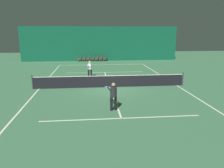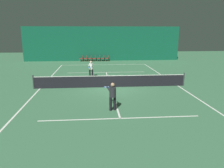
# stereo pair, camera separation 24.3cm
# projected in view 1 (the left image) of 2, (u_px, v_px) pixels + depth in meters

# --- Properties ---
(ground_plane) EXTENTS (60.00, 60.00, 0.00)m
(ground_plane) POSITION_uv_depth(u_px,v_px,m) (110.00, 87.00, 17.33)
(ground_plane) COLOR #3D704C
(backdrop_curtain) EXTENTS (23.00, 0.12, 4.99)m
(backdrop_curtain) POSITION_uv_depth(u_px,v_px,m) (100.00, 44.00, 32.15)
(backdrop_curtain) COLOR #0F5138
(backdrop_curtain) RESTS_ON ground
(court_line_baseline_far) EXTENTS (11.00, 0.10, 0.00)m
(court_line_baseline_far) POSITION_uv_depth(u_px,v_px,m) (102.00, 65.00, 28.83)
(court_line_baseline_far) COLOR white
(court_line_baseline_far) RESTS_ON ground
(court_line_service_far) EXTENTS (8.25, 0.10, 0.00)m
(court_line_service_far) POSITION_uv_depth(u_px,v_px,m) (105.00, 72.00, 23.51)
(court_line_service_far) COLOR white
(court_line_service_far) RESTS_ON ground
(court_line_service_near) EXTENTS (8.25, 0.10, 0.00)m
(court_line_service_near) POSITION_uv_depth(u_px,v_px,m) (121.00, 118.00, 11.14)
(court_line_service_near) COLOR white
(court_line_service_near) RESTS_ON ground
(court_line_sideline_left) EXTENTS (0.10, 23.80, 0.00)m
(court_line_sideline_left) POSITION_uv_depth(u_px,v_px,m) (39.00, 89.00, 16.80)
(court_line_sideline_left) COLOR white
(court_line_sideline_left) RESTS_ON ground
(court_line_sideline_right) EXTENTS (0.10, 23.80, 0.00)m
(court_line_sideline_right) POSITION_uv_depth(u_px,v_px,m) (177.00, 85.00, 17.86)
(court_line_sideline_right) COLOR white
(court_line_sideline_right) RESTS_ON ground
(court_line_centre) EXTENTS (0.10, 12.80, 0.00)m
(court_line_centre) POSITION_uv_depth(u_px,v_px,m) (110.00, 87.00, 17.33)
(court_line_centre) COLOR white
(court_line_centre) RESTS_ON ground
(tennis_net) EXTENTS (12.00, 0.10, 1.07)m
(tennis_net) POSITION_uv_depth(u_px,v_px,m) (110.00, 81.00, 17.21)
(tennis_net) COLOR black
(tennis_net) RESTS_ON ground
(player_near) EXTENTS (0.72, 1.36, 1.59)m
(player_near) POSITION_uv_depth(u_px,v_px,m) (113.00, 94.00, 12.12)
(player_near) COLOR black
(player_near) RESTS_ON ground
(player_far) EXTENTS (0.51, 1.34, 1.58)m
(player_far) POSITION_uv_depth(u_px,v_px,m) (90.00, 68.00, 20.80)
(player_far) COLOR black
(player_far) RESTS_ON ground
(courtside_chair_0) EXTENTS (0.44, 0.44, 0.84)m
(courtside_chair_0) POSITION_uv_depth(u_px,v_px,m) (79.00, 58.00, 31.80)
(courtside_chair_0) COLOR brown
(courtside_chair_0) RESTS_ON ground
(courtside_chair_1) EXTENTS (0.44, 0.44, 0.84)m
(courtside_chair_1) POSITION_uv_depth(u_px,v_px,m) (84.00, 58.00, 31.86)
(courtside_chair_1) COLOR brown
(courtside_chair_1) RESTS_ON ground
(courtside_chair_2) EXTENTS (0.44, 0.44, 0.84)m
(courtside_chair_2) POSITION_uv_depth(u_px,v_px,m) (88.00, 58.00, 31.92)
(courtside_chair_2) COLOR brown
(courtside_chair_2) RESTS_ON ground
(courtside_chair_3) EXTENTS (0.44, 0.44, 0.84)m
(courtside_chair_3) POSITION_uv_depth(u_px,v_px,m) (92.00, 58.00, 31.98)
(courtside_chair_3) COLOR brown
(courtside_chair_3) RESTS_ON ground
(courtside_chair_4) EXTENTS (0.44, 0.44, 0.84)m
(courtside_chair_4) POSITION_uv_depth(u_px,v_px,m) (97.00, 58.00, 32.04)
(courtside_chair_4) COLOR brown
(courtside_chair_4) RESTS_ON ground
(courtside_chair_5) EXTENTS (0.44, 0.44, 0.84)m
(courtside_chair_5) POSITION_uv_depth(u_px,v_px,m) (101.00, 58.00, 32.10)
(courtside_chair_5) COLOR brown
(courtside_chair_5) RESTS_ON ground
(courtside_chair_6) EXTENTS (0.44, 0.44, 0.84)m
(courtside_chair_6) POSITION_uv_depth(u_px,v_px,m) (105.00, 58.00, 32.16)
(courtside_chair_6) COLOR brown
(courtside_chair_6) RESTS_ON ground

